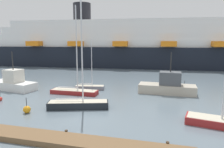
{
  "coord_description": "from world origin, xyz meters",
  "views": [
    {
      "loc": [
        7.47,
        -18.83,
        7.68
      ],
      "look_at": [
        0.0,
        10.46,
        2.77
      ],
      "focal_mm": 33.33,
      "sensor_mm": 36.0,
      "label": 1
    }
  ],
  "objects_px": {
    "sailboat_3": "(74,90)",
    "channel_buoy_1": "(184,86)",
    "fishing_boat_0": "(168,86)",
    "fishing_boat_1": "(13,83)",
    "sailboat_2": "(90,87)",
    "sailboat_0": "(78,103)",
    "cruise_ship": "(144,46)",
    "channel_buoy_0": "(27,109)",
    "channel_buoy_2": "(0,99)"
  },
  "relations": [
    {
      "from": "sailboat_3",
      "to": "channel_buoy_1",
      "type": "bearing_deg",
      "value": 26.06
    },
    {
      "from": "fishing_boat_0",
      "to": "fishing_boat_1",
      "type": "distance_m",
      "value": 23.87
    },
    {
      "from": "sailboat_2",
      "to": "channel_buoy_1",
      "type": "xyz_separation_m",
      "value": [
        14.61,
        4.56,
        -0.1
      ]
    },
    {
      "from": "sailboat_0",
      "to": "fishing_boat_1",
      "type": "height_order",
      "value": "sailboat_0"
    },
    {
      "from": "sailboat_2",
      "to": "channel_buoy_1",
      "type": "height_order",
      "value": "sailboat_2"
    },
    {
      "from": "fishing_boat_0",
      "to": "cruise_ship",
      "type": "relative_size",
      "value": 0.08
    },
    {
      "from": "cruise_ship",
      "to": "fishing_boat_1",
      "type": "bearing_deg",
      "value": -119.74
    },
    {
      "from": "sailboat_3",
      "to": "cruise_ship",
      "type": "relative_size",
      "value": 0.12
    },
    {
      "from": "sailboat_2",
      "to": "fishing_boat_1",
      "type": "relative_size",
      "value": 0.95
    },
    {
      "from": "sailboat_2",
      "to": "fishing_boat_0",
      "type": "relative_size",
      "value": 0.97
    },
    {
      "from": "sailboat_0",
      "to": "channel_buoy_0",
      "type": "relative_size",
      "value": 7.75
    },
    {
      "from": "sailboat_2",
      "to": "channel_buoy_0",
      "type": "xyz_separation_m",
      "value": [
        -2.7,
        -11.95,
        0.0
      ]
    },
    {
      "from": "sailboat_0",
      "to": "channel_buoy_0",
      "type": "height_order",
      "value": "sailboat_0"
    },
    {
      "from": "fishing_boat_0",
      "to": "channel_buoy_0",
      "type": "distance_m",
      "value": 19.17
    },
    {
      "from": "sailboat_3",
      "to": "cruise_ship",
      "type": "distance_m",
      "value": 36.61
    },
    {
      "from": "channel_buoy_1",
      "to": "sailboat_2",
      "type": "bearing_deg",
      "value": -162.67
    },
    {
      "from": "sailboat_2",
      "to": "sailboat_3",
      "type": "height_order",
      "value": "sailboat_3"
    },
    {
      "from": "fishing_boat_0",
      "to": "cruise_ship",
      "type": "distance_m",
      "value": 33.01
    },
    {
      "from": "channel_buoy_0",
      "to": "channel_buoy_1",
      "type": "relative_size",
      "value": 1.38
    },
    {
      "from": "sailboat_3",
      "to": "cruise_ship",
      "type": "xyz_separation_m",
      "value": [
        6.34,
        35.64,
        5.46
      ]
    },
    {
      "from": "sailboat_0",
      "to": "sailboat_2",
      "type": "bearing_deg",
      "value": 85.49
    },
    {
      "from": "cruise_ship",
      "to": "channel_buoy_2",
      "type": "bearing_deg",
      "value": -113.24
    },
    {
      "from": "channel_buoy_2",
      "to": "sailboat_0",
      "type": "bearing_deg",
      "value": -1.4
    },
    {
      "from": "fishing_boat_1",
      "to": "channel_buoy_2",
      "type": "relative_size",
      "value": 5.78
    },
    {
      "from": "channel_buoy_0",
      "to": "sailboat_3",
      "type": "bearing_deg",
      "value": 79.91
    },
    {
      "from": "sailboat_2",
      "to": "cruise_ship",
      "type": "bearing_deg",
      "value": 70.19
    },
    {
      "from": "channel_buoy_1",
      "to": "sailboat_3",
      "type": "bearing_deg",
      "value": -153.54
    },
    {
      "from": "channel_buoy_0",
      "to": "channel_buoy_2",
      "type": "bearing_deg",
      "value": 153.5
    },
    {
      "from": "fishing_boat_1",
      "to": "sailboat_3",
      "type": "bearing_deg",
      "value": 9.56
    },
    {
      "from": "sailboat_0",
      "to": "channel_buoy_2",
      "type": "xyz_separation_m",
      "value": [
        -10.92,
        0.27,
        -0.37
      ]
    },
    {
      "from": "fishing_boat_1",
      "to": "channel_buoy_0",
      "type": "bearing_deg",
      "value": -34.13
    },
    {
      "from": "sailboat_0",
      "to": "sailboat_3",
      "type": "distance_m",
      "value": 6.63
    },
    {
      "from": "sailboat_2",
      "to": "channel_buoy_0",
      "type": "height_order",
      "value": "sailboat_2"
    },
    {
      "from": "fishing_boat_0",
      "to": "fishing_boat_1",
      "type": "xyz_separation_m",
      "value": [
        -23.6,
        -3.55,
        -0.06
      ]
    },
    {
      "from": "sailboat_2",
      "to": "sailboat_3",
      "type": "relative_size",
      "value": 0.64
    },
    {
      "from": "channel_buoy_0",
      "to": "sailboat_0",
      "type": "bearing_deg",
      "value": 31.1
    },
    {
      "from": "fishing_boat_1",
      "to": "channel_buoy_1",
      "type": "height_order",
      "value": "fishing_boat_1"
    },
    {
      "from": "fishing_boat_1",
      "to": "channel_buoy_1",
      "type": "relative_size",
      "value": 6.7
    },
    {
      "from": "sailboat_2",
      "to": "sailboat_0",
      "type": "bearing_deg",
      "value": -88.35
    },
    {
      "from": "fishing_boat_1",
      "to": "channel_buoy_0",
      "type": "distance_m",
      "value": 12.59
    },
    {
      "from": "fishing_boat_0",
      "to": "cruise_ship",
      "type": "bearing_deg",
      "value": 103.5
    },
    {
      "from": "sailboat_3",
      "to": "fishing_boat_1",
      "type": "relative_size",
      "value": 1.5
    },
    {
      "from": "channel_buoy_0",
      "to": "channel_buoy_1",
      "type": "xyz_separation_m",
      "value": [
        17.31,
        16.51,
        -0.1
      ]
    },
    {
      "from": "fishing_boat_1",
      "to": "sailboat_2",
      "type": "bearing_deg",
      "value": 25.43
    },
    {
      "from": "sailboat_3",
      "to": "channel_buoy_0",
      "type": "distance_m",
      "value": 8.8
    },
    {
      "from": "channel_buoy_0",
      "to": "channel_buoy_1",
      "type": "distance_m",
      "value": 23.92
    },
    {
      "from": "fishing_boat_0",
      "to": "fishing_boat_1",
      "type": "height_order",
      "value": "fishing_boat_0"
    },
    {
      "from": "sailboat_2",
      "to": "fishing_boat_1",
      "type": "bearing_deg",
      "value": -175.63
    },
    {
      "from": "sailboat_2",
      "to": "channel_buoy_2",
      "type": "relative_size",
      "value": 5.49
    },
    {
      "from": "sailboat_3",
      "to": "fishing_boat_1",
      "type": "xyz_separation_m",
      "value": [
        -10.51,
        0.15,
        0.49
      ]
    }
  ]
}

